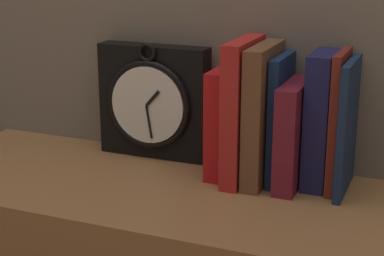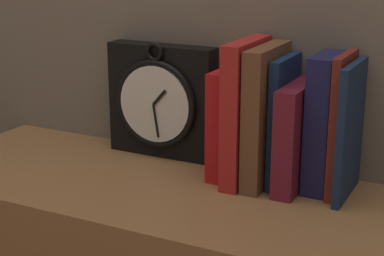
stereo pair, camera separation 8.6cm
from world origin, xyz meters
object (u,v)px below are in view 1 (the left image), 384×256
(clock, at_px, (153,102))
(book_slot4_maroon, at_px, (294,134))
(book_slot3_navy, at_px, (280,119))
(book_slot0_red, at_px, (226,122))
(book_slot6_maroon, at_px, (338,121))
(book_slot7_navy, at_px, (347,127))
(book_slot5_navy, at_px, (321,120))
(book_slot1_red, at_px, (243,111))
(book_slot2_brown, at_px, (263,115))

(clock, relative_size, book_slot4_maroon, 1.25)
(book_slot3_navy, bearing_deg, book_slot0_red, -178.56)
(book_slot0_red, distance_m, book_slot6_maroon, 0.21)
(clock, bearing_deg, book_slot7_navy, -6.14)
(book_slot0_red, xyz_separation_m, book_slot6_maroon, (0.21, 0.00, 0.02))
(book_slot4_maroon, distance_m, book_slot5_navy, 0.05)
(book_slot7_navy, bearing_deg, book_slot6_maroon, 149.39)
(book_slot6_maroon, relative_size, book_slot7_navy, 1.05)
(book_slot1_red, distance_m, book_slot5_navy, 0.14)
(book_slot1_red, bearing_deg, clock, 166.01)
(clock, bearing_deg, book_slot5_navy, -4.59)
(book_slot3_navy, relative_size, book_slot5_navy, 0.96)
(book_slot3_navy, height_order, book_slot5_navy, book_slot5_navy)
(book_slot0_red, height_order, book_slot4_maroon, book_slot0_red)
(book_slot4_maroon, bearing_deg, book_slot2_brown, -178.22)
(book_slot3_navy, bearing_deg, book_slot6_maroon, 1.23)
(clock, height_order, book_slot2_brown, book_slot2_brown)
(book_slot2_brown, relative_size, book_slot3_navy, 1.08)
(clock, height_order, book_slot7_navy, clock)
(book_slot1_red, relative_size, book_slot7_navy, 1.11)
(clock, bearing_deg, book_slot3_navy, -7.11)
(book_slot4_maroon, relative_size, book_slot6_maroon, 0.77)
(book_slot1_red, xyz_separation_m, book_slot2_brown, (0.04, 0.00, -0.00))
(book_slot6_maroon, bearing_deg, book_slot5_navy, 172.58)
(book_slot3_navy, xyz_separation_m, book_slot4_maroon, (0.03, -0.01, -0.02))
(book_slot0_red, xyz_separation_m, book_slot7_navy, (0.22, -0.01, 0.02))
(book_slot1_red, distance_m, book_slot4_maroon, 0.10)
(book_slot2_brown, height_order, book_slot3_navy, book_slot2_brown)
(book_slot1_red, bearing_deg, book_slot0_red, 158.50)
(book_slot3_navy, distance_m, book_slot4_maroon, 0.04)
(book_slot4_maroon, distance_m, book_slot6_maroon, 0.08)
(book_slot1_red, xyz_separation_m, book_slot4_maroon, (0.10, 0.00, -0.03))
(book_slot4_maroon, height_order, book_slot6_maroon, book_slot6_maroon)
(book_slot2_brown, xyz_separation_m, book_slot6_maroon, (0.13, 0.02, -0.00))
(book_slot0_red, relative_size, book_slot2_brown, 0.80)
(book_slot3_navy, bearing_deg, book_slot7_navy, -3.96)
(book_slot3_navy, xyz_separation_m, book_slot7_navy, (0.12, -0.01, 0.00))
(book_slot2_brown, xyz_separation_m, book_slot4_maroon, (0.06, 0.00, -0.03))
(book_slot0_red, distance_m, book_slot1_red, 0.05)
(book_slot5_navy, bearing_deg, book_slot1_red, -170.40)
(book_slot1_red, relative_size, book_slot5_navy, 1.07)
(clock, relative_size, book_slot7_navy, 1.01)
(book_slot2_brown, height_order, book_slot7_navy, book_slot2_brown)
(clock, xyz_separation_m, book_slot7_navy, (0.39, -0.04, 0.00))
(book_slot0_red, height_order, book_slot1_red, book_slot1_red)
(book_slot1_red, relative_size, book_slot3_navy, 1.12)
(book_slot5_navy, bearing_deg, clock, 175.41)
(book_slot2_brown, relative_size, book_slot6_maroon, 1.02)
(book_slot2_brown, distance_m, book_slot6_maroon, 0.13)
(book_slot2_brown, xyz_separation_m, book_slot5_navy, (0.10, 0.02, -0.00))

